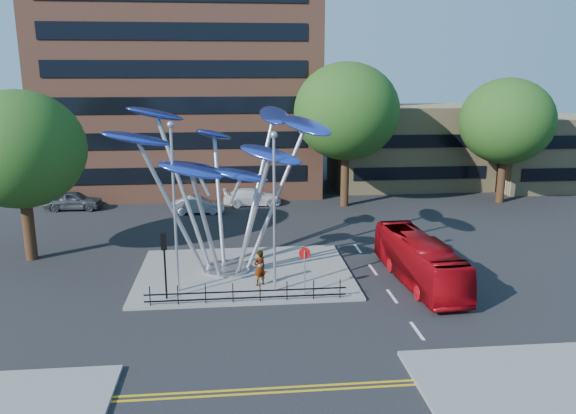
{
  "coord_description": "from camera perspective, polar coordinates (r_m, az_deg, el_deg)",
  "views": [
    {
      "loc": [
        -1.57,
        -24.36,
        11.3
      ],
      "look_at": [
        1.3,
        4.0,
        4.39
      ],
      "focal_mm": 35.0,
      "sensor_mm": 36.0,
      "label": 1
    }
  ],
  "objects": [
    {
      "name": "ground",
      "position": [
        26.89,
        -1.93,
        -11.22
      ],
      "size": [
        120.0,
        120.0,
        0.0
      ],
      "primitive_type": "plane",
      "color": "black",
      "rests_on": "ground"
    },
    {
      "name": "leaf_sculpture",
      "position": [
        31.36,
        -6.66,
        5.42
      ],
      "size": [
        12.72,
        9.54,
        9.51
      ],
      "color": "#9EA0A5",
      "rests_on": "traffic_island"
    },
    {
      "name": "pedestrian_railing_front",
      "position": [
        28.19,
        -4.23,
        -8.82
      ],
      "size": [
        10.0,
        0.06,
        1.0
      ],
      "color": "black",
      "rests_on": "traffic_island"
    },
    {
      "name": "traffic_light_island",
      "position": [
        28.43,
        -12.46,
        -4.48
      ],
      "size": [
        0.28,
        0.18,
        3.42
      ],
      "color": "black",
      "rests_on": "traffic_island"
    },
    {
      "name": "parked_car_right",
      "position": [
        48.55,
        -3.66,
        1.02
      ],
      "size": [
        5.1,
        2.37,
        1.44
      ],
      "primitive_type": "imported",
      "rotation": [
        0.0,
        0.0,
        1.64
      ],
      "color": "silver",
      "rests_on": "ground"
    },
    {
      "name": "tree_right",
      "position": [
        47.45,
        5.96,
        9.62
      ],
      "size": [
        8.8,
        8.8,
        12.11
      ],
      "color": "black",
      "rests_on": "ground"
    },
    {
      "name": "parked_car_left",
      "position": [
        50.19,
        -20.96,
        0.63
      ],
      "size": [
        4.75,
        2.1,
        1.59
      ],
      "primitive_type": "imported",
      "rotation": [
        0.0,
        0.0,
        1.52
      ],
      "color": "#45474D",
      "rests_on": "ground"
    },
    {
      "name": "tree_left",
      "position": [
        36.81,
        -25.58,
        5.27
      ],
      "size": [
        7.6,
        7.6,
        10.32
      ],
      "color": "black",
      "rests_on": "ground"
    },
    {
      "name": "street_lamp_left",
      "position": [
        28.63,
        -11.52,
        1.38
      ],
      "size": [
        0.36,
        0.36,
        8.8
      ],
      "color": "#9EA0A5",
      "rests_on": "traffic_island"
    },
    {
      "name": "double_yellow_near",
      "position": [
        21.61,
        -0.79,
        -17.88
      ],
      "size": [
        40.0,
        0.12,
        0.01
      ],
      "primitive_type": "cube",
      "color": "gold",
      "rests_on": "ground"
    },
    {
      "name": "parked_car_mid",
      "position": [
        46.25,
        -9.12,
        0.19
      ],
      "size": [
        4.22,
        1.54,
        1.38
      ],
      "primitive_type": "imported",
      "rotation": [
        0.0,
        0.0,
        1.55
      ],
      "color": "#A3A5AB",
      "rests_on": "ground"
    },
    {
      "name": "tree_far",
      "position": [
        52.17,
        21.32,
        8.1
      ],
      "size": [
        8.0,
        8.0,
        10.81
      ],
      "color": "black",
      "rests_on": "ground"
    },
    {
      "name": "double_yellow_far",
      "position": [
        21.35,
        -0.72,
        -18.3
      ],
      "size": [
        40.0,
        0.12,
        0.01
      ],
      "primitive_type": "cube",
      "color": "gold",
      "rests_on": "ground"
    },
    {
      "name": "street_lamp_right",
      "position": [
        28.13,
        -1.41,
        0.89
      ],
      "size": [
        0.36,
        0.36,
        8.3
      ],
      "color": "#9EA0A5",
      "rests_on": "traffic_island"
    },
    {
      "name": "low_building_near",
      "position": [
        57.59,
        12.1,
        6.05
      ],
      "size": [
        15.0,
        8.0,
        8.0
      ],
      "primitive_type": "cube",
      "color": "tan",
      "rests_on": "ground"
    },
    {
      "name": "no_entry_sign_island",
      "position": [
        28.72,
        1.7,
        -5.65
      ],
      "size": [
        0.6,
        0.1,
        2.45
      ],
      "color": "#9EA0A5",
      "rests_on": "traffic_island"
    },
    {
      "name": "pedestrian",
      "position": [
        30.04,
        -2.9,
        -6.19
      ],
      "size": [
        0.84,
        0.75,
        1.94
      ],
      "primitive_type": "imported",
      "rotation": [
        0.0,
        0.0,
        3.66
      ],
      "color": "gray",
      "rests_on": "traffic_island"
    },
    {
      "name": "brick_tower",
      "position": [
        56.65,
        -10.73,
        17.15
      ],
      "size": [
        25.0,
        15.0,
        30.0
      ],
      "primitive_type": "cube",
      "color": "brown",
      "rests_on": "ground"
    },
    {
      "name": "low_building_far",
      "position": [
        61.63,
        25.2,
        5.07
      ],
      "size": [
        12.0,
        8.0,
        7.0
      ],
      "primitive_type": "cube",
      "color": "tan",
      "rests_on": "ground"
    },
    {
      "name": "traffic_island",
      "position": [
        32.37,
        -4.44,
        -6.7
      ],
      "size": [
        12.0,
        9.0,
        0.15
      ],
      "primitive_type": "cube",
      "color": "slate",
      "rests_on": "ground"
    },
    {
      "name": "red_bus",
      "position": [
        31.53,
        13.17,
        -5.28
      ],
      "size": [
        2.67,
        9.26,
        2.55
      ],
      "primitive_type": "imported",
      "rotation": [
        0.0,
        0.0,
        0.06
      ],
      "color": "#94060D",
      "rests_on": "ground"
    }
  ]
}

